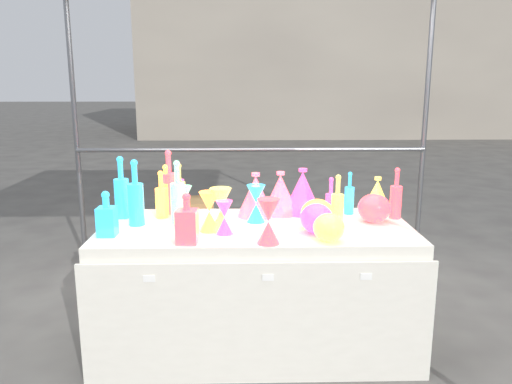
{
  "coord_description": "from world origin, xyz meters",
  "views": [
    {
      "loc": [
        -0.07,
        -2.8,
        1.57
      ],
      "look_at": [
        0.0,
        0.0,
        0.95
      ],
      "focal_mm": 35.0,
      "sensor_mm": 36.0,
      "label": 1
    }
  ],
  "objects_px": {
    "hourglass_0": "(268,221)",
    "lampshade_0": "(256,195)",
    "cardboard_box_closed": "(185,219)",
    "bottle_0": "(166,189)",
    "display_table": "(256,286)",
    "globe_0": "(317,216)"
  },
  "relations": [
    {
      "from": "hourglass_0",
      "to": "lampshade_0",
      "type": "bearing_deg",
      "value": 95.46
    },
    {
      "from": "cardboard_box_closed",
      "to": "bottle_0",
      "type": "relative_size",
      "value": 1.72
    },
    {
      "from": "display_table",
      "to": "hourglass_0",
      "type": "relative_size",
      "value": 7.77
    },
    {
      "from": "lampshade_0",
      "to": "hourglass_0",
      "type": "bearing_deg",
      "value": -60.97
    },
    {
      "from": "hourglass_0",
      "to": "cardboard_box_closed",
      "type": "bearing_deg",
      "value": 106.49
    },
    {
      "from": "hourglass_0",
      "to": "globe_0",
      "type": "xyz_separation_m",
      "value": [
        0.29,
        0.26,
        -0.04
      ]
    },
    {
      "from": "bottle_0",
      "to": "globe_0",
      "type": "bearing_deg",
      "value": -21.7
    },
    {
      "from": "display_table",
      "to": "lampshade_0",
      "type": "distance_m",
      "value": 0.56
    },
    {
      "from": "cardboard_box_closed",
      "to": "lampshade_0",
      "type": "relative_size",
      "value": 1.98
    },
    {
      "from": "display_table",
      "to": "lampshade_0",
      "type": "bearing_deg",
      "value": 89.09
    },
    {
      "from": "display_table",
      "to": "bottle_0",
      "type": "xyz_separation_m",
      "value": [
        -0.56,
        0.3,
        0.53
      ]
    },
    {
      "from": "cardboard_box_closed",
      "to": "globe_0",
      "type": "relative_size",
      "value": 2.84
    },
    {
      "from": "cardboard_box_closed",
      "to": "hourglass_0",
      "type": "relative_size",
      "value": 2.29
    },
    {
      "from": "hourglass_0",
      "to": "display_table",
      "type": "bearing_deg",
      "value": 99.71
    },
    {
      "from": "display_table",
      "to": "globe_0",
      "type": "distance_m",
      "value": 0.57
    },
    {
      "from": "display_table",
      "to": "hourglass_0",
      "type": "xyz_separation_m",
      "value": [
        0.06,
        -0.33,
        0.49
      ]
    },
    {
      "from": "display_table",
      "to": "cardboard_box_closed",
      "type": "bearing_deg",
      "value": 107.47
    },
    {
      "from": "bottle_0",
      "to": "hourglass_0",
      "type": "height_order",
      "value": "bottle_0"
    },
    {
      "from": "globe_0",
      "to": "hourglass_0",
      "type": "bearing_deg",
      "value": -138.01
    },
    {
      "from": "cardboard_box_closed",
      "to": "bottle_0",
      "type": "xyz_separation_m",
      "value": [
        0.12,
        -1.86,
        0.71
      ]
    },
    {
      "from": "lampshade_0",
      "to": "display_table",
      "type": "bearing_deg",
      "value": -67.33
    },
    {
      "from": "hourglass_0",
      "to": "globe_0",
      "type": "bearing_deg",
      "value": 41.99
    }
  ]
}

